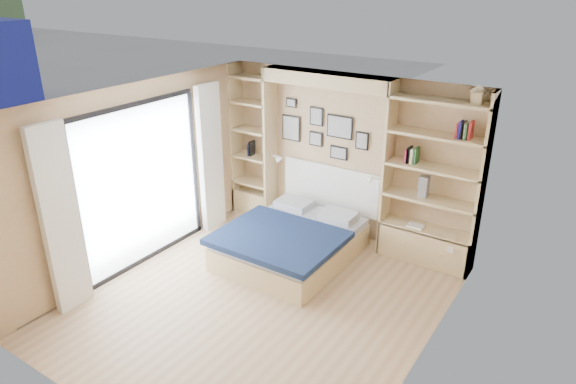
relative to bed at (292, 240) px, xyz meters
The scene contains 8 objects.
ground 1.20m from the bed, 76.43° to the right, with size 4.50×4.50×0.00m, color tan.
room_shell 0.90m from the bed, 106.19° to the left, with size 4.50×4.50×4.50m.
bed is the anchor object (origin of this frame).
photo_gallery 1.73m from the bed, 99.28° to the left, with size 1.48×0.02×0.82m.
reading_lamps 1.20m from the bed, 91.69° to the left, with size 1.92×0.12×0.15m.
shelf_decor 2.18m from the bed, 34.21° to the left, with size 3.58×0.23×2.03m.
deck 3.52m from the bed, 161.11° to the right, with size 3.20×4.00×0.05m, color #65594A.
deck_chair 3.15m from the bed, behind, with size 0.64×0.93×0.87m.
Camera 1 is at (3.23, -4.29, 3.75)m, focal length 32.00 mm.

